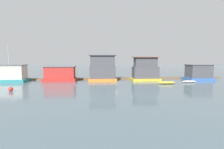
{
  "coord_description": "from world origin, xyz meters",
  "views": [
    {
      "loc": [
        -3.24,
        -35.71,
        4.56
      ],
      "look_at": [
        0.0,
        -1.0,
        1.4
      ],
      "focal_mm": 28.0,
      "sensor_mm": 36.0,
      "label": 1
    }
  ],
  "objects_px": {
    "houseboat_yellow": "(145,70)",
    "dinghy_white": "(189,81)",
    "dinghy_yellow": "(167,82)",
    "houseboat_red": "(60,74)",
    "buoy_red": "(11,89)",
    "houseboat_blue": "(198,73)",
    "houseboat_orange": "(102,69)",
    "houseboat_teal": "(14,74)"
  },
  "relations": [
    {
      "from": "houseboat_red",
      "to": "houseboat_yellow",
      "type": "xyz_separation_m",
      "value": [
        17.55,
        0.14,
        0.77
      ]
    },
    {
      "from": "houseboat_yellow",
      "to": "buoy_red",
      "type": "relative_size",
      "value": 9.67
    },
    {
      "from": "houseboat_yellow",
      "to": "houseboat_red",
      "type": "bearing_deg",
      "value": -179.55
    },
    {
      "from": "houseboat_red",
      "to": "buoy_red",
      "type": "height_order",
      "value": "houseboat_red"
    },
    {
      "from": "houseboat_teal",
      "to": "houseboat_red",
      "type": "bearing_deg",
      "value": -0.93
    },
    {
      "from": "houseboat_blue",
      "to": "dinghy_yellow",
      "type": "bearing_deg",
      "value": -151.52
    },
    {
      "from": "houseboat_red",
      "to": "houseboat_yellow",
      "type": "height_order",
      "value": "houseboat_yellow"
    },
    {
      "from": "houseboat_teal",
      "to": "buoy_red",
      "type": "distance_m",
      "value": 11.58
    },
    {
      "from": "houseboat_blue",
      "to": "dinghy_white",
      "type": "xyz_separation_m",
      "value": [
        -4.03,
        -3.59,
        -1.39
      ]
    },
    {
      "from": "houseboat_orange",
      "to": "dinghy_white",
      "type": "xyz_separation_m",
      "value": [
        16.55,
        -4.28,
        -2.3
      ]
    },
    {
      "from": "dinghy_white",
      "to": "buoy_red",
      "type": "distance_m",
      "value": 30.47
    },
    {
      "from": "dinghy_yellow",
      "to": "buoy_red",
      "type": "xyz_separation_m",
      "value": [
        -24.71,
        -5.14,
        0.06
      ]
    },
    {
      "from": "houseboat_teal",
      "to": "dinghy_white",
      "type": "xyz_separation_m",
      "value": [
        34.09,
        -4.17,
        -1.41
      ]
    },
    {
      "from": "houseboat_red",
      "to": "dinghy_white",
      "type": "distance_m",
      "value": 25.4
    },
    {
      "from": "houseboat_red",
      "to": "buoy_red",
      "type": "bearing_deg",
      "value": -114.18
    },
    {
      "from": "houseboat_teal",
      "to": "dinghy_yellow",
      "type": "bearing_deg",
      "value": -10.76
    },
    {
      "from": "houseboat_orange",
      "to": "buoy_red",
      "type": "height_order",
      "value": "houseboat_orange"
    },
    {
      "from": "houseboat_red",
      "to": "buoy_red",
      "type": "distance_m",
      "value": 11.58
    },
    {
      "from": "houseboat_blue",
      "to": "houseboat_yellow",
      "type": "bearing_deg",
      "value": 177.15
    },
    {
      "from": "houseboat_orange",
      "to": "houseboat_blue",
      "type": "bearing_deg",
      "value": -1.91
    },
    {
      "from": "dinghy_yellow",
      "to": "buoy_red",
      "type": "distance_m",
      "value": 25.24
    },
    {
      "from": "houseboat_yellow",
      "to": "houseboat_blue",
      "type": "xyz_separation_m",
      "value": [
        11.53,
        -0.57,
        -0.63
      ]
    },
    {
      "from": "houseboat_yellow",
      "to": "houseboat_blue",
      "type": "relative_size",
      "value": 1.09
    },
    {
      "from": "dinghy_white",
      "to": "dinghy_yellow",
      "type": "bearing_deg",
      "value": -165.14
    },
    {
      "from": "houseboat_orange",
      "to": "buoy_red",
      "type": "distance_m",
      "value": 17.19
    },
    {
      "from": "houseboat_orange",
      "to": "houseboat_teal",
      "type": "bearing_deg",
      "value": -179.66
    },
    {
      "from": "houseboat_blue",
      "to": "dinghy_yellow",
      "type": "xyz_separation_m",
      "value": [
        -9.09,
        -4.93,
        -1.35
      ]
    },
    {
      "from": "houseboat_orange",
      "to": "houseboat_yellow",
      "type": "height_order",
      "value": "houseboat_orange"
    },
    {
      "from": "dinghy_yellow",
      "to": "houseboat_red",
      "type": "bearing_deg",
      "value": 164.96
    },
    {
      "from": "houseboat_blue",
      "to": "buoy_red",
      "type": "distance_m",
      "value": 35.3
    },
    {
      "from": "houseboat_yellow",
      "to": "buoy_red",
      "type": "distance_m",
      "value": 24.76
    },
    {
      "from": "houseboat_yellow",
      "to": "dinghy_white",
      "type": "relative_size",
      "value": 2.02
    },
    {
      "from": "houseboat_teal",
      "to": "dinghy_yellow",
      "type": "xyz_separation_m",
      "value": [
        29.03,
        -5.52,
        -1.37
      ]
    },
    {
      "from": "dinghy_white",
      "to": "buoy_red",
      "type": "height_order",
      "value": "buoy_red"
    },
    {
      "from": "dinghy_yellow",
      "to": "dinghy_white",
      "type": "xyz_separation_m",
      "value": [
        5.06,
        1.34,
        -0.04
      ]
    },
    {
      "from": "houseboat_blue",
      "to": "dinghy_white",
      "type": "height_order",
      "value": "houseboat_blue"
    },
    {
      "from": "houseboat_teal",
      "to": "houseboat_yellow",
      "type": "relative_size",
      "value": 1.2
    },
    {
      "from": "houseboat_yellow",
      "to": "buoy_red",
      "type": "height_order",
      "value": "houseboat_yellow"
    },
    {
      "from": "houseboat_yellow",
      "to": "dinghy_yellow",
      "type": "distance_m",
      "value": 6.34
    },
    {
      "from": "houseboat_orange",
      "to": "dinghy_white",
      "type": "height_order",
      "value": "houseboat_orange"
    },
    {
      "from": "houseboat_teal",
      "to": "houseboat_blue",
      "type": "height_order",
      "value": "houseboat_teal"
    },
    {
      "from": "houseboat_orange",
      "to": "houseboat_blue",
      "type": "xyz_separation_m",
      "value": [
        20.58,
        -0.69,
        -0.91
      ]
    }
  ]
}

